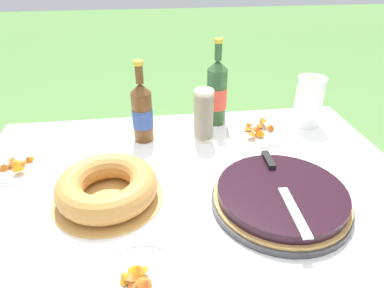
{
  "coord_description": "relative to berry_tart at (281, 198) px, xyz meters",
  "views": [
    {
      "loc": [
        -0.11,
        -0.81,
        1.35
      ],
      "look_at": [
        0.02,
        0.18,
        0.76
      ],
      "focal_mm": 32.0,
      "sensor_mm": 36.0,
      "label": 1
    }
  ],
  "objects": [
    {
      "name": "cider_bottle_green",
      "position": [
        -0.08,
        0.55,
        0.1
      ],
      "size": [
        0.08,
        0.08,
        0.35
      ],
      "color": "#2D562D",
      "rests_on": "tablecloth"
    },
    {
      "name": "tablecloth",
      "position": [
        -0.24,
        0.09,
        -0.04
      ],
      "size": [
        1.41,
        1.09,
        0.1
      ],
      "color": "white",
      "rests_on": "garden_table"
    },
    {
      "name": "berry_tart",
      "position": [
        0.0,
        0.0,
        0.0
      ],
      "size": [
        0.39,
        0.39,
        0.06
      ],
      "color": "#38383D",
      "rests_on": "tablecloth"
    },
    {
      "name": "cup_stack",
      "position": [
        -0.16,
        0.41,
        0.07
      ],
      "size": [
        0.07,
        0.07,
        0.2
      ],
      "color": "beige",
      "rests_on": "tablecloth"
    },
    {
      "name": "snack_plate_near",
      "position": [
        -0.4,
        -0.21,
        -0.02
      ],
      "size": [
        0.21,
        0.21,
        0.05
      ],
      "color": "white",
      "rests_on": "tablecloth"
    },
    {
      "name": "snack_plate_left",
      "position": [
        0.06,
        0.42,
        -0.01
      ],
      "size": [
        0.24,
        0.24,
        0.06
      ],
      "color": "white",
      "rests_on": "tablecloth"
    },
    {
      "name": "snack_plate_right",
      "position": [
        -0.8,
        0.29,
        -0.02
      ],
      "size": [
        0.2,
        0.2,
        0.05
      ],
      "color": "white",
      "rests_on": "tablecloth"
    },
    {
      "name": "paper_towel_roll",
      "position": [
        0.28,
        0.48,
        0.07
      ],
      "size": [
        0.11,
        0.11,
        0.2
      ],
      "color": "white",
      "rests_on": "tablecloth"
    },
    {
      "name": "garden_table",
      "position": [
        -0.24,
        0.09,
        -0.1
      ],
      "size": [
        1.4,
        1.08,
        0.69
      ],
      "color": "#A87A47",
      "rests_on": "ground_plane"
    },
    {
      "name": "bundt_cake",
      "position": [
        -0.49,
        0.09,
        0.01
      ],
      "size": [
        0.32,
        0.32,
        0.09
      ],
      "color": "tan",
      "rests_on": "tablecloth"
    },
    {
      "name": "cider_bottle_amber",
      "position": [
        -0.38,
        0.44,
        0.09
      ],
      "size": [
        0.08,
        0.08,
        0.31
      ],
      "color": "brown",
      "rests_on": "tablecloth"
    },
    {
      "name": "serving_knife",
      "position": [
        0.0,
        0.03,
        0.04
      ],
      "size": [
        0.04,
        0.38,
        0.01
      ],
      "rotation": [
        0.0,
        0.0,
        4.67
      ],
      "color": "silver",
      "rests_on": "berry_tart"
    }
  ]
}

